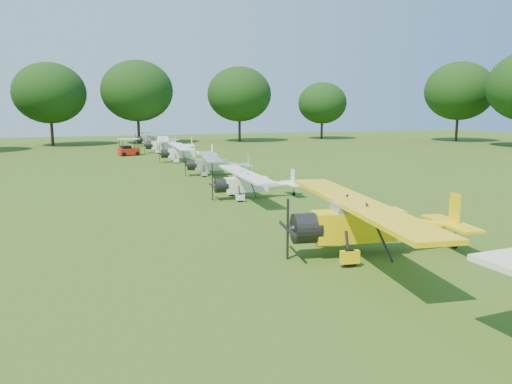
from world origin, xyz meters
TOP-DOWN VIEW (x-y plane):
  - ground at (0.00, 0.00)m, footprint 160.00×160.00m
  - tree_belt at (3.57, 0.16)m, footprint 137.36×130.27m
  - aircraft_2 at (0.45, -6.94)m, footprint 7.63×12.12m
  - aircraft_3 at (-0.14, 6.24)m, footprint 5.77×9.17m
  - aircraft_4 at (0.35, 17.52)m, footprint 5.84×9.26m
  - aircraft_5 at (-0.17, 28.55)m, footprint 5.98×9.51m
  - aircraft_6 at (-0.33, 39.53)m, footprint 6.37×10.10m
  - aircraft_7 at (-0.34, 51.05)m, footprint 6.30×10.02m
  - golf_cart at (-5.34, 37.52)m, footprint 2.63×1.95m

SIDE VIEW (x-z plane):
  - ground at x=0.00m, z-range 0.00..0.00m
  - golf_cart at x=-5.34m, z-range -0.33..1.68m
  - aircraft_3 at x=-0.14m, z-range 0.15..1.96m
  - aircraft_4 at x=0.35m, z-range 0.15..1.97m
  - aircraft_5 at x=-0.17m, z-range 0.16..2.03m
  - aircraft_7 at x=-0.34m, z-range 0.17..2.14m
  - aircraft_6 at x=-0.33m, z-range 0.17..2.15m
  - aircraft_2 at x=0.45m, z-range 0.20..2.58m
  - tree_belt at x=3.57m, z-range 0.77..15.29m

